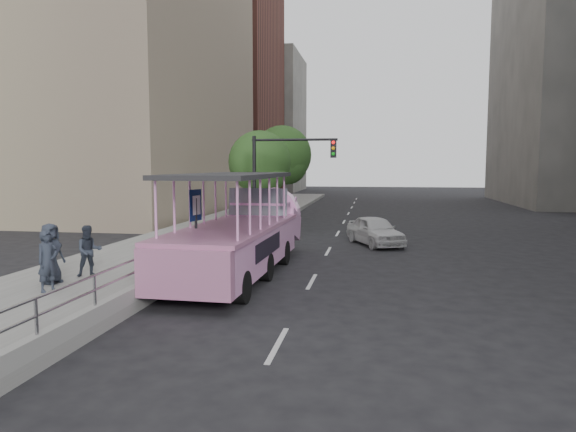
# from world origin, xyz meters

# --- Properties ---
(ground) EXTENTS (160.00, 160.00, 0.00)m
(ground) POSITION_xyz_m (0.00, 0.00, 0.00)
(ground) COLOR black
(sidewalk) EXTENTS (5.50, 80.00, 0.30)m
(sidewalk) POSITION_xyz_m (-5.75, 10.00, 0.15)
(sidewalk) COLOR gray
(sidewalk) RESTS_ON ground
(kerb_wall) EXTENTS (0.24, 30.00, 0.36)m
(kerb_wall) POSITION_xyz_m (-3.12, 2.00, 0.48)
(kerb_wall) COLOR gray
(kerb_wall) RESTS_ON sidewalk
(guardrail) EXTENTS (0.07, 22.00, 0.71)m
(guardrail) POSITION_xyz_m (-3.12, 2.00, 1.14)
(guardrail) COLOR #A7A7AC
(guardrail) RESTS_ON kerb_wall
(duck_boat) EXTENTS (2.89, 10.61, 3.50)m
(duck_boat) POSITION_xyz_m (-1.57, 5.10, 1.30)
(duck_boat) COLOR black
(duck_boat) RESTS_ON ground
(car) EXTENTS (3.14, 4.35, 1.37)m
(car) POSITION_xyz_m (3.03, 12.21, 0.69)
(car) COLOR silver
(car) RESTS_ON ground
(pedestrian_near) EXTENTS (0.60, 0.72, 1.69)m
(pedestrian_near) POSITION_xyz_m (-5.84, 0.29, 1.15)
(pedestrian_near) COLOR #2A313E
(pedestrian_near) RESTS_ON sidewalk
(pedestrian_mid) EXTENTS (0.99, 0.96, 1.60)m
(pedestrian_mid) POSITION_xyz_m (-5.80, 2.30, 1.10)
(pedestrian_mid) COLOR #2A313E
(pedestrian_mid) RESTS_ON sidewalk
(pedestrian_far) EXTENTS (0.72, 0.96, 1.78)m
(pedestrian_far) POSITION_xyz_m (-6.38, 1.22, 1.19)
(pedestrian_far) COLOR #2A313E
(pedestrian_far) RESTS_ON sidewalk
(parking_sign) EXTENTS (0.16, 0.67, 3.02)m
(parking_sign) POSITION_xyz_m (-2.54, 3.00, 1.87)
(parking_sign) COLOR black
(parking_sign) RESTS_ON ground
(traffic_signal) EXTENTS (4.20, 0.32, 5.20)m
(traffic_signal) POSITION_xyz_m (-1.70, 12.50, 3.50)
(traffic_signal) COLOR black
(traffic_signal) RESTS_ON ground
(street_tree_near) EXTENTS (3.52, 3.52, 5.72)m
(street_tree_near) POSITION_xyz_m (-3.30, 15.93, 3.82)
(street_tree_near) COLOR #3A241A
(street_tree_near) RESTS_ON ground
(street_tree_far) EXTENTS (3.97, 3.97, 6.45)m
(street_tree_far) POSITION_xyz_m (-3.10, 21.93, 4.31)
(street_tree_far) COLOR #3A241A
(street_tree_far) RESTS_ON ground
(midrise_brick) EXTENTS (18.00, 16.00, 26.00)m
(midrise_brick) POSITION_xyz_m (-18.00, 48.00, 13.00)
(midrise_brick) COLOR brown
(midrise_brick) RESTS_ON ground
(midrise_stone_b) EXTENTS (16.00, 14.00, 20.00)m
(midrise_stone_b) POSITION_xyz_m (-16.00, 64.00, 10.00)
(midrise_stone_b) COLOR gray
(midrise_stone_b) RESTS_ON ground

